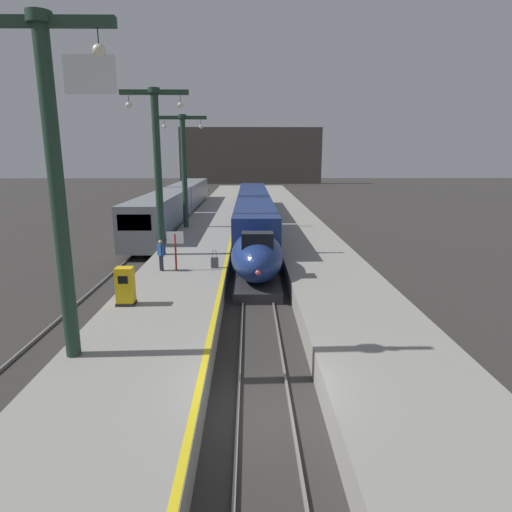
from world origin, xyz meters
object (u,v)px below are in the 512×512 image
Objects in this scene: highspeed_train_main at (254,216)px; passenger_near_edge at (161,253)px; rolling_suitcase at (215,263)px; station_column_far at (184,161)px; departure_info_board at (175,243)px; station_column_mid at (157,158)px; ticket_machine_yellow at (125,288)px; regional_train_adjacent at (178,203)px; station_column_near at (56,161)px.

passenger_near_edge is (-5.15, -15.36, 0.11)m from highspeed_train_main.
rolling_suitcase is at bearing 10.67° from passenger_near_edge.
station_column_far is 15.21m from departure_info_board.
rolling_suitcase is at bearing -43.78° from station_column_mid.
ticket_machine_yellow is at bearing -102.04° from departure_info_board.
departure_info_board is at bearing -167.45° from rolling_suitcase.
regional_train_adjacent is 29.76m from ticket_machine_yellow.
highspeed_train_main is at bearing 81.07° from rolling_suitcase.
regional_train_adjacent reaches higher than passenger_near_edge.
departure_info_board is (1.53, -3.88, -4.39)m from station_column_mid.
station_column_near reaches higher than ticket_machine_yellow.
ticket_machine_yellow is at bearing -118.36° from rolling_suitcase.
regional_train_adjacent is 37.27× the size of rolling_suitcase.
passenger_near_edge is (2.95, -24.21, -0.09)m from regional_train_adjacent.
rolling_suitcase is at bearing -76.30° from regional_train_adjacent.
station_column_mid reaches higher than station_column_near.
ticket_machine_yellow is (0.35, -9.39, -5.16)m from station_column_mid.
station_column_mid is (2.20, -20.26, 4.82)m from regional_train_adjacent.
passenger_near_edge is at bearing -169.33° from rolling_suitcase.
station_column_far is 15.38m from passenger_near_edge.
passenger_near_edge is (0.75, -14.64, -4.63)m from station_column_far.
station_column_near is (-5.85, -25.46, 5.05)m from highspeed_train_main.
highspeed_train_main reaches higher than rolling_suitcase.
regional_train_adjacent reaches higher than ticket_machine_yellow.
departure_info_board is at bearing -105.97° from highspeed_train_main.
station_column_near is 24.75m from station_column_far.
station_column_mid reaches higher than rolling_suitcase.
regional_train_adjacent is at bearing 102.95° from station_column_far.
station_column_near is (2.25, -34.32, 4.85)m from regional_train_adjacent.
passenger_near_edge is at bearing -87.08° from station_column_far.
regional_train_adjacent is 24.39m from rolling_suitcase.
station_column_mid is 10.07× the size of rolling_suitcase.
station_column_near reaches higher than station_column_far.
departure_info_board is (1.18, 5.51, 0.77)m from ticket_machine_yellow.
regional_train_adjacent is 21.66× the size of passenger_near_edge.
highspeed_train_main is at bearing 77.07° from station_column_near.
departure_info_board is at bearing 81.77° from station_column_near.
regional_train_adjacent is 24.43m from departure_info_board.
ticket_machine_yellow is at bearing -87.87° from station_column_mid.
ticket_machine_yellow is at bearing -89.00° from station_column_far.
station_column_mid is 4.66× the size of departure_info_board.
station_column_far is 5.85× the size of ticket_machine_yellow.
regional_train_adjacent is 34.73m from station_column_near.
regional_train_adjacent is 20.94m from station_column_mid.
station_column_far is (2.20, -9.57, 4.54)m from regional_train_adjacent.
station_column_near is 0.99× the size of station_column_mid.
highspeed_train_main is 1.02× the size of regional_train_adjacent.
station_column_far is (-0.00, 10.69, -0.28)m from station_column_mid.
ticket_machine_yellow is at bearing 86.37° from station_column_near.
station_column_near is 1.04× the size of station_column_far.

